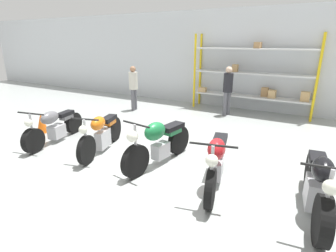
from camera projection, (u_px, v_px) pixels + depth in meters
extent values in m
plane|color=#9EA3A0|center=(159.00, 162.00, 5.65)|extent=(30.00, 30.00, 0.00)
cube|color=silver|center=(236.00, 60.00, 9.69)|extent=(30.00, 0.08, 3.60)
cylinder|color=yellow|center=(195.00, 72.00, 9.94)|extent=(0.08, 0.08, 2.73)
cylinder|color=yellow|center=(317.00, 79.00, 8.03)|extent=(0.08, 0.08, 2.73)
cylinder|color=yellow|center=(200.00, 70.00, 10.39)|extent=(0.08, 0.08, 2.73)
cylinder|color=yellow|center=(318.00, 77.00, 8.49)|extent=(0.08, 0.08, 2.73)
cube|color=silver|center=(249.00, 96.00, 9.46)|extent=(4.10, 0.55, 0.05)
cube|color=silver|center=(251.00, 73.00, 9.20)|extent=(4.10, 0.55, 0.05)
cube|color=silver|center=(254.00, 49.00, 8.95)|extent=(4.10, 0.55, 0.05)
cube|color=#A87F51|center=(265.00, 92.00, 9.29)|extent=(0.24, 0.20, 0.32)
cube|color=#A87F51|center=(258.00, 45.00, 8.82)|extent=(0.22, 0.32, 0.20)
cube|color=tan|center=(272.00, 94.00, 9.10)|extent=(0.25, 0.28, 0.27)
cube|color=tan|center=(305.00, 97.00, 8.57)|extent=(0.27, 0.21, 0.31)
cube|color=tan|center=(235.00, 68.00, 9.39)|extent=(0.19, 0.20, 0.26)
cube|color=tan|center=(202.00, 90.00, 10.18)|extent=(0.30, 0.27, 0.16)
cylinder|color=black|center=(33.00, 141.00, 6.04)|extent=(0.26, 0.60, 0.59)
cylinder|color=black|center=(73.00, 123.00, 7.35)|extent=(0.26, 0.60, 0.59)
cube|color=#ADADB2|center=(57.00, 131.00, 6.75)|extent=(0.35, 0.44, 0.33)
ellipsoid|color=slate|center=(50.00, 118.00, 6.47)|extent=(0.36, 0.60, 0.30)
cube|color=black|center=(65.00, 114.00, 6.98)|extent=(0.31, 0.55, 0.10)
cube|color=slate|center=(66.00, 117.00, 7.04)|extent=(0.25, 0.39, 0.12)
cylinder|color=#ADADB2|center=(32.00, 127.00, 5.96)|extent=(0.06, 0.06, 0.64)
sphere|color=silver|center=(28.00, 123.00, 5.86)|extent=(0.17, 0.17, 0.17)
cylinder|color=black|center=(30.00, 114.00, 5.89)|extent=(0.71, 0.17, 0.04)
cylinder|color=black|center=(87.00, 150.00, 5.47)|extent=(0.27, 0.63, 0.63)
cylinder|color=black|center=(114.00, 129.00, 6.76)|extent=(0.27, 0.63, 0.63)
cube|color=#ADADB2|center=(103.00, 139.00, 6.17)|extent=(0.31, 0.53, 0.41)
ellipsoid|color=orange|center=(98.00, 123.00, 5.88)|extent=(0.39, 0.54, 0.30)
cube|color=black|center=(109.00, 119.00, 6.39)|extent=(0.35, 0.57, 0.10)
cube|color=orange|center=(110.00, 122.00, 6.45)|extent=(0.28, 0.41, 0.12)
cylinder|color=#ADADB2|center=(85.00, 135.00, 5.39)|extent=(0.06, 0.06, 0.66)
sphere|color=silver|center=(83.00, 130.00, 5.28)|extent=(0.17, 0.17, 0.17)
cylinder|color=black|center=(85.00, 119.00, 5.31)|extent=(0.60, 0.21, 0.04)
cylinder|color=black|center=(135.00, 161.00, 4.93)|extent=(0.22, 0.67, 0.66)
cylinder|color=black|center=(179.00, 140.00, 5.97)|extent=(0.22, 0.67, 0.66)
cube|color=#ADADB2|center=(161.00, 150.00, 5.50)|extent=(0.28, 0.42, 0.32)
ellipsoid|color=#196B38|center=(155.00, 131.00, 5.23)|extent=(0.39, 0.58, 0.37)
cube|color=black|center=(172.00, 127.00, 5.68)|extent=(0.34, 0.61, 0.10)
cube|color=#196B38|center=(172.00, 131.00, 5.70)|extent=(0.28, 0.44, 0.12)
cylinder|color=#ADADB2|center=(135.00, 143.00, 4.83)|extent=(0.06, 0.06, 0.72)
sphere|color=silver|center=(132.00, 136.00, 4.73)|extent=(0.22, 0.22, 0.22)
cylinder|color=black|center=(136.00, 124.00, 4.74)|extent=(0.64, 0.13, 0.04)
cylinder|color=black|center=(210.00, 189.00, 4.03)|extent=(0.26, 0.66, 0.65)
cylinder|color=black|center=(220.00, 153.00, 5.29)|extent=(0.26, 0.66, 0.65)
cube|color=#ADADB2|center=(216.00, 169.00, 4.72)|extent=(0.29, 0.44, 0.33)
ellipsoid|color=#B2191E|center=(216.00, 149.00, 4.42)|extent=(0.40, 0.55, 0.35)
cube|color=black|center=(220.00, 140.00, 4.95)|extent=(0.37, 0.64, 0.10)
cube|color=#B2191E|center=(220.00, 145.00, 4.98)|extent=(0.30, 0.45, 0.12)
cylinder|color=#ADADB2|center=(212.00, 168.00, 3.94)|extent=(0.06, 0.06, 0.70)
sphere|color=silver|center=(212.00, 161.00, 3.83)|extent=(0.19, 0.19, 0.19)
cylinder|color=black|center=(213.00, 145.00, 3.86)|extent=(0.71, 0.19, 0.04)
cylinder|color=black|center=(322.00, 221.00, 3.30)|extent=(0.23, 0.68, 0.67)
cylinder|color=black|center=(312.00, 172.00, 4.53)|extent=(0.23, 0.68, 0.67)
cube|color=#ADADB2|center=(316.00, 193.00, 3.97)|extent=(0.33, 0.54, 0.43)
ellipsoid|color=black|center=(323.00, 169.00, 3.67)|extent=(0.35, 0.53, 0.34)
cube|color=black|center=(318.00, 159.00, 4.12)|extent=(0.29, 0.48, 0.10)
cube|color=black|center=(317.00, 162.00, 4.22)|extent=(0.24, 0.34, 0.12)
cylinder|color=#ADADB2|center=(328.00, 195.00, 3.20)|extent=(0.06, 0.06, 0.71)
sphere|color=silver|center=(331.00, 187.00, 3.10)|extent=(0.19, 0.19, 0.19)
cylinder|color=black|center=(333.00, 168.00, 3.12)|extent=(0.70, 0.12, 0.04)
cylinder|color=#595960|center=(228.00, 103.00, 9.14)|extent=(0.13, 0.13, 0.81)
cylinder|color=#595960|center=(225.00, 104.00, 9.04)|extent=(0.13, 0.13, 0.81)
cylinder|color=#232328|center=(228.00, 83.00, 8.87)|extent=(0.42, 0.42, 0.64)
sphere|color=beige|center=(229.00, 70.00, 8.73)|extent=(0.22, 0.22, 0.22)
cylinder|color=#595960|center=(135.00, 99.00, 9.82)|extent=(0.13, 0.13, 0.78)
cylinder|color=#595960|center=(133.00, 100.00, 9.66)|extent=(0.13, 0.13, 0.78)
cylinder|color=beige|center=(133.00, 81.00, 9.52)|extent=(0.36, 0.36, 0.62)
sphere|color=#9E7051|center=(133.00, 69.00, 9.39)|extent=(0.21, 0.21, 0.21)
cone|color=orange|center=(42.00, 123.00, 7.39)|extent=(0.32, 0.32, 0.55)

